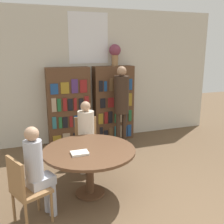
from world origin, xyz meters
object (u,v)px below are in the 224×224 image
(flower_vase, at_px, (115,52))
(librarian_standing, at_px, (121,98))
(chair_near_camera, at_px, (25,188))
(chair_left_side, at_px, (86,139))
(seated_reader_left, at_px, (86,131))
(bookshelf_right, at_px, (113,103))
(bookshelf_left, at_px, (69,107))
(seated_reader_right, at_px, (38,169))
(reading_table, at_px, (89,156))

(flower_vase, distance_m, librarian_standing, 1.07)
(librarian_standing, bearing_deg, flower_vase, 85.90)
(chair_near_camera, distance_m, librarian_standing, 3.06)
(chair_near_camera, height_order, chair_left_side, same)
(chair_near_camera, distance_m, seated_reader_left, 1.66)
(bookshelf_right, height_order, chair_near_camera, bookshelf_right)
(chair_near_camera, xyz_separation_m, librarian_standing, (2.12, 2.14, 0.58))
(bookshelf_left, height_order, bookshelf_right, same)
(bookshelf_right, xyz_separation_m, seated_reader_right, (-1.94, -2.56, -0.17))
(bookshelf_right, xyz_separation_m, librarian_standing, (0.00, -0.50, 0.23))
(bookshelf_left, height_order, chair_near_camera, bookshelf_left)
(flower_vase, bearing_deg, chair_left_side, -129.82)
(reading_table, bearing_deg, chair_left_side, 78.41)
(chair_left_side, xyz_separation_m, seated_reader_right, (-0.95, -1.33, 0.19))
(chair_near_camera, height_order, seated_reader_left, seated_reader_left)
(chair_left_side, bearing_deg, reading_table, 90.00)
(chair_near_camera, relative_size, seated_reader_right, 0.72)
(reading_table, relative_size, seated_reader_left, 1.08)
(seated_reader_left, bearing_deg, reading_table, 90.00)
(bookshelf_left, distance_m, chair_near_camera, 2.86)
(chair_left_side, bearing_deg, bookshelf_right, -117.24)
(bookshelf_left, xyz_separation_m, seated_reader_right, (-0.89, -2.56, -0.17))
(chair_left_side, xyz_separation_m, seated_reader_left, (-0.04, -0.17, 0.21))
(bookshelf_left, bearing_deg, chair_left_side, -86.91)
(bookshelf_right, bearing_deg, librarian_standing, -89.63)
(seated_reader_left, bearing_deg, chair_left_side, -90.00)
(bookshelf_left, distance_m, seated_reader_left, 1.41)
(seated_reader_left, relative_size, librarian_standing, 0.71)
(seated_reader_right, bearing_deg, bookshelf_left, 136.50)
(bookshelf_right, relative_size, seated_reader_right, 1.39)
(flower_vase, bearing_deg, reading_table, -118.98)
(seated_reader_left, bearing_deg, seated_reader_right, 63.20)
(chair_near_camera, xyz_separation_m, seated_reader_left, (1.09, 1.24, 0.21))
(bookshelf_right, xyz_separation_m, chair_near_camera, (-2.11, -2.64, -0.36))
(bookshelf_left, xyz_separation_m, chair_left_side, (0.07, -1.23, -0.36))
(seated_reader_left, bearing_deg, chair_near_camera, 60.20)
(flower_vase, xyz_separation_m, seated_reader_right, (-1.98, -2.56, -1.34))
(bookshelf_left, bearing_deg, reading_table, -93.53)
(seated_reader_right, bearing_deg, reading_table, 90.00)
(reading_table, bearing_deg, flower_vase, 61.02)
(librarian_standing, bearing_deg, chair_left_side, -143.75)
(bookshelf_left, height_order, seated_reader_left, bookshelf_left)
(flower_vase, height_order, chair_left_side, flower_vase)
(flower_vase, distance_m, seated_reader_left, 2.20)
(reading_table, xyz_separation_m, seated_reader_right, (-0.75, -0.34, 0.08))
(seated_reader_left, bearing_deg, bookshelf_left, -77.15)
(seated_reader_right, bearing_deg, bookshelf_right, 118.41)
(reading_table, relative_size, chair_left_side, 1.49)
(bookshelf_left, height_order, reading_table, bookshelf_left)
(librarian_standing, bearing_deg, reading_table, -124.84)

